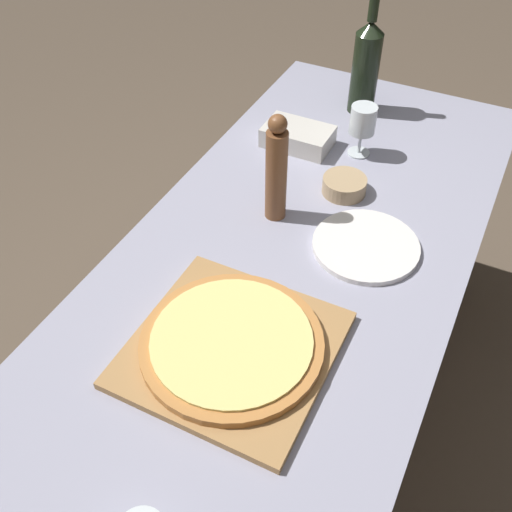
{
  "coord_description": "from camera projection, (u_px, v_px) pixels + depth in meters",
  "views": [
    {
      "loc": [
        0.36,
        -0.93,
        1.72
      ],
      "look_at": [
        -0.04,
        -0.1,
        0.83
      ],
      "focal_mm": 42.0,
      "sensor_mm": 36.0,
      "label": 1
    }
  ],
  "objects": [
    {
      "name": "ground_plane",
      "position": [
        283.0,
        426.0,
        1.91
      ],
      "size": [
        12.0,
        12.0,
        0.0
      ],
      "primitive_type": "plane",
      "color": "brown"
    },
    {
      "name": "dinner_plate",
      "position": [
        366.0,
        246.0,
        1.38
      ],
      "size": [
        0.25,
        0.25,
        0.01
      ],
      "color": "white",
      "rests_on": "dining_table"
    },
    {
      "name": "wine_bottle",
      "position": [
        366.0,
        66.0,
        1.73
      ],
      "size": [
        0.08,
        0.08,
        0.36
      ],
      "color": "black",
      "rests_on": "dining_table"
    },
    {
      "name": "pepper_mill",
      "position": [
        276.0,
        170.0,
        1.38
      ],
      "size": [
        0.05,
        0.05,
        0.28
      ],
      "color": "brown",
      "rests_on": "dining_table"
    },
    {
      "name": "small_bowl",
      "position": [
        344.0,
        185.0,
        1.52
      ],
      "size": [
        0.11,
        0.11,
        0.04
      ],
      "color": "tan",
      "rests_on": "dining_table"
    },
    {
      "name": "cutting_board",
      "position": [
        232.0,
        349.0,
        1.16
      ],
      "size": [
        0.38,
        0.38,
        0.02
      ],
      "color": "#A87A47",
      "rests_on": "dining_table"
    },
    {
      "name": "food_container",
      "position": [
        298.0,
        137.0,
        1.67
      ],
      "size": [
        0.19,
        0.12,
        0.06
      ],
      "color": "beige",
      "rests_on": "dining_table"
    },
    {
      "name": "pizza",
      "position": [
        232.0,
        343.0,
        1.15
      ],
      "size": [
        0.36,
        0.36,
        0.02
      ],
      "color": "#BC7A3D",
      "rests_on": "cutting_board"
    },
    {
      "name": "dining_table",
      "position": [
        292.0,
        281.0,
        1.44
      ],
      "size": [
        0.76,
        1.76,
        0.77
      ],
      "color": "#9393A8",
      "rests_on": "ground_plane"
    },
    {
      "name": "wine_glass",
      "position": [
        363.0,
        122.0,
        1.59
      ],
      "size": [
        0.07,
        0.07,
        0.15
      ],
      "color": "silver",
      "rests_on": "dining_table"
    }
  ]
}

